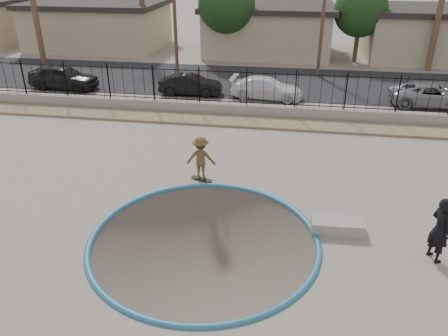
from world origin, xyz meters
The scene contains 22 objects.
ground centered at (0.00, 12.00, -1.10)m, with size 120.00×120.00×2.20m, color gray.
bowl_pit centered at (0.00, -1.00, 0.00)m, with size 6.84×6.84×1.80m, color #51463E, non-canonical shape.
coping_ring centered at (0.00, -1.00, 0.00)m, with size 7.04×7.04×0.20m, color #296786.
rock_strip centered at (0.00, 9.20, 0.06)m, with size 42.00×1.60×0.11m, color #867758.
retaining_wall centered at (0.00, 10.30, 0.30)m, with size 42.00×0.45×0.60m, color gray.
fence centered at (0.00, 10.30, 1.50)m, with size 40.00×0.04×1.80m.
street centered at (0.00, 17.00, 0.02)m, with size 90.00×8.00×0.04m, color black.
house_west centered at (-15.00, 26.50, 1.97)m, with size 11.60×8.60×3.90m.
house_center centered at (0.00, 26.50, 1.97)m, with size 10.60×8.60×3.90m.
house_east centered at (14.00, 26.50, 1.97)m, with size 12.60×8.60×3.90m.
utility_pole_left centered at (-6.00, 19.00, 4.70)m, with size 1.70×0.24×9.00m.
utility_pole_mid centered at (4.00, 19.00, 4.96)m, with size 1.70×0.24×9.50m.
street_tree_left centered at (-3.00, 23.00, 4.19)m, with size 4.32×4.32×6.36m.
street_tree_mid centered at (7.00, 24.00, 3.84)m, with size 3.96×3.96×5.83m.
skater centered at (-0.86, 2.76, 0.84)m, with size 1.08×0.62×1.68m, color olive.
skateboard centered at (-0.86, 2.76, 0.06)m, with size 0.87×0.48×0.07m.
videographer centered at (6.61, -0.81, 0.98)m, with size 0.71×0.47×1.96m, color black.
concrete_ledge centered at (4.00, 0.12, 0.20)m, with size 1.60×0.70×0.40m, color gray.
car_a centered at (-11.84, 13.40, 0.77)m, with size 1.74×4.32×1.47m, color black.
car_b centered at (-3.71, 13.40, 0.65)m, with size 1.29×3.70×1.22m, color black.
car_c centered at (0.85, 13.40, 0.65)m, with size 1.71×4.22×1.22m, color white.
car_d centered at (10.02, 13.40, 0.66)m, with size 2.07×4.50×1.25m, color #919399.
Camera 1 is at (2.29, -11.60, 7.87)m, focal length 35.00 mm.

